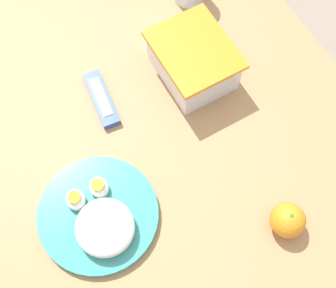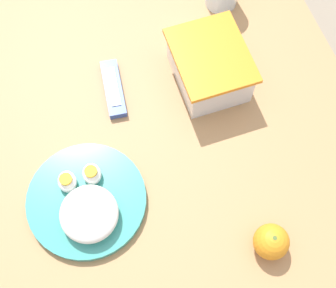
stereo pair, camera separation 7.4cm
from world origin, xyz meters
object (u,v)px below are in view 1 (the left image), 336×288
food_container (193,63)px  orange_fruit (288,220)px  rice_plate (100,218)px  candy_bar (101,99)px

food_container → orange_fruit: (0.40, -0.02, -0.01)m
rice_plate → food_container: bearing=121.4°
orange_fruit → rice_plate: (-0.19, -0.32, -0.01)m
rice_plate → candy_bar: (-0.25, 0.12, -0.01)m
food_container → rice_plate: food_container is taller
orange_fruit → candy_bar: orange_fruit is taller
rice_plate → candy_bar: bearing=153.3°
food_container → candy_bar: food_container is taller
candy_bar → orange_fruit: bearing=24.0°
candy_bar → rice_plate: bearing=-26.7°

